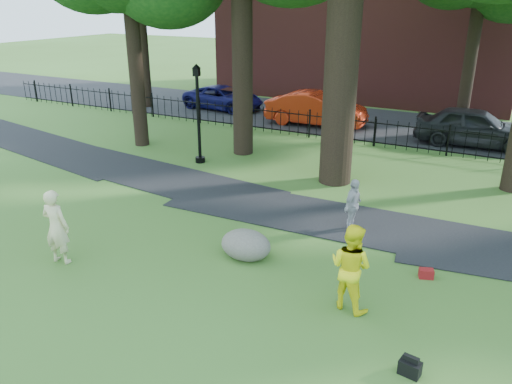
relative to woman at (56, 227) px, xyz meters
The scene contains 14 objects.
ground 4.36m from the woman, 20.87° to the left, with size 120.00×120.00×0.00m, color #395A1F.
footpath 7.42m from the woman, 47.40° to the left, with size 36.00×2.60×0.03m, color black.
street 17.99m from the woman, 77.19° to the left, with size 80.00×7.00×0.02m, color black.
iron_fence 14.10m from the woman, 73.59° to the left, with size 44.00×0.04×1.20m.
woman is the anchor object (origin of this frame).
man 6.94m from the woman, 11.99° to the left, with size 0.91×0.71×1.88m, color #FFF115.
pedestrian 7.58m from the woman, 40.93° to the left, with size 0.88×0.37×1.51m, color #A0A0A4.
boulder 4.54m from the woman, 31.15° to the left, with size 1.29×0.97×0.75m, color slate.
lamppost 8.30m from the woman, 99.68° to the left, with size 0.37×0.37×3.76m.
backpack 8.39m from the woman, ahead, with size 0.36×0.23×0.27m, color black.
red_bag 8.74m from the woman, 22.87° to the left, with size 0.32×0.20×0.22m, color maroon.
red_sedan 15.89m from the woman, 88.69° to the left, with size 1.73×4.97×1.64m, color #B8280E.
navy_van 17.88m from the woman, 108.58° to the left, with size 2.17×4.70×1.31m, color #0E0E48.
grey_car 17.40m from the woman, 63.63° to the left, with size 1.96×4.86×1.66m, color black.
Camera 1 is at (5.23, -8.78, 6.04)m, focal length 35.00 mm.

